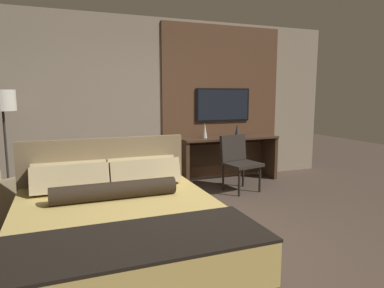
% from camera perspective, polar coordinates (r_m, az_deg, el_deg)
% --- Properties ---
extents(ground_plane, '(16.00, 16.00, 0.00)m').
position_cam_1_polar(ground_plane, '(3.68, 1.29, -16.57)').
color(ground_plane, '#4C3D33').
extents(wall_back_tv_panel, '(7.20, 0.09, 2.80)m').
position_cam_1_polar(wall_back_tv_panel, '(5.87, -6.60, 6.84)').
color(wall_back_tv_panel, gray).
rests_on(wall_back_tv_panel, ground_plane).
extents(bed, '(1.86, 2.21, 1.05)m').
position_cam_1_polar(bed, '(3.29, -11.96, -13.64)').
color(bed, '#33281E').
rests_on(bed, ground_plane).
extents(desk, '(1.77, 0.51, 0.80)m').
position_cam_1_polar(desk, '(6.15, 5.93, -1.18)').
color(desk, '#422D1E').
rests_on(desk, ground_plane).
extents(tv, '(1.05, 0.04, 0.59)m').
position_cam_1_polar(tv, '(6.25, 5.19, 6.53)').
color(tv, black).
extents(desk_chair, '(0.61, 0.61, 0.89)m').
position_cam_1_polar(desk_chair, '(5.57, 7.63, -2.32)').
color(desk_chair, '#28231E').
rests_on(desk_chair, ground_plane).
extents(floor_lamp, '(0.34, 0.34, 1.61)m').
position_cam_1_polar(floor_lamp, '(5.24, -28.99, 5.03)').
color(floor_lamp, '#282623').
rests_on(floor_lamp, ground_plane).
extents(vase_tall, '(0.10, 0.10, 0.23)m').
position_cam_1_polar(vase_tall, '(6.18, 7.55, 2.36)').
color(vase_tall, '#333338').
rests_on(vase_tall, desk).
extents(vase_short, '(0.08, 0.08, 0.26)m').
position_cam_1_polar(vase_short, '(5.87, 2.15, 2.29)').
color(vase_short, silver).
rests_on(vase_short, desk).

